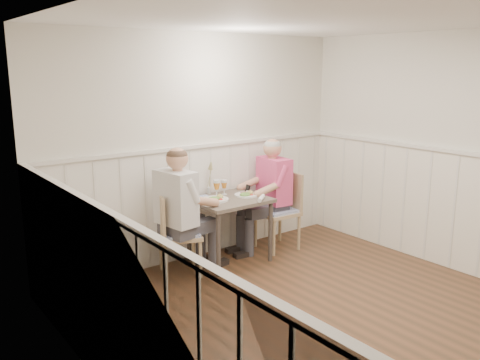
{
  "coord_description": "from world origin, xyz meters",
  "views": [
    {
      "loc": [
        -3.15,
        -2.69,
        2.21
      ],
      "look_at": [
        0.13,
        1.64,
        1.0
      ],
      "focal_mm": 38.0,
      "sensor_mm": 36.0,
      "label": 1
    }
  ],
  "objects_px": {
    "beer_bottle": "(195,190)",
    "diner_cream": "(180,223)",
    "chair_left": "(174,231)",
    "grass_vase": "(209,179)",
    "dining_table": "(229,207)",
    "chair_right": "(281,208)",
    "man_in_pink": "(271,202)"
  },
  "relations": [
    {
      "from": "diner_cream",
      "to": "grass_vase",
      "type": "distance_m",
      "value": 0.78
    },
    {
      "from": "chair_right",
      "to": "chair_left",
      "type": "bearing_deg",
      "value": 178.16
    },
    {
      "from": "diner_cream",
      "to": "beer_bottle",
      "type": "distance_m",
      "value": 0.49
    },
    {
      "from": "dining_table",
      "to": "chair_right",
      "type": "relative_size",
      "value": 0.87
    },
    {
      "from": "chair_right",
      "to": "man_in_pink",
      "type": "relative_size",
      "value": 0.68
    },
    {
      "from": "dining_table",
      "to": "beer_bottle",
      "type": "relative_size",
      "value": 3.33
    },
    {
      "from": "dining_table",
      "to": "diner_cream",
      "type": "distance_m",
      "value": 0.69
    },
    {
      "from": "man_in_pink",
      "to": "beer_bottle",
      "type": "xyz_separation_m",
      "value": [
        -1.01,
        0.14,
        0.28
      ]
    },
    {
      "from": "diner_cream",
      "to": "beer_bottle",
      "type": "xyz_separation_m",
      "value": [
        0.34,
        0.23,
        0.26
      ]
    },
    {
      "from": "dining_table",
      "to": "beer_bottle",
      "type": "xyz_separation_m",
      "value": [
        -0.34,
        0.19,
        0.22
      ]
    },
    {
      "from": "man_in_pink",
      "to": "beer_bottle",
      "type": "distance_m",
      "value": 1.05
    },
    {
      "from": "chair_right",
      "to": "man_in_pink",
      "type": "distance_m",
      "value": 0.15
    },
    {
      "from": "dining_table",
      "to": "diner_cream",
      "type": "relative_size",
      "value": 0.58
    },
    {
      "from": "dining_table",
      "to": "diner_cream",
      "type": "bearing_deg",
      "value": -176.2
    },
    {
      "from": "beer_bottle",
      "to": "man_in_pink",
      "type": "bearing_deg",
      "value": -8.06
    },
    {
      "from": "chair_right",
      "to": "chair_left",
      "type": "xyz_separation_m",
      "value": [
        -1.49,
        0.05,
        -0.02
      ]
    },
    {
      "from": "chair_right",
      "to": "beer_bottle",
      "type": "distance_m",
      "value": 1.19
    },
    {
      "from": "beer_bottle",
      "to": "grass_vase",
      "type": "bearing_deg",
      "value": 24.09
    },
    {
      "from": "man_in_pink",
      "to": "beer_bottle",
      "type": "relative_size",
      "value": 5.6
    },
    {
      "from": "diner_cream",
      "to": "beer_bottle",
      "type": "height_order",
      "value": "diner_cream"
    },
    {
      "from": "chair_left",
      "to": "grass_vase",
      "type": "xyz_separation_m",
      "value": [
        0.64,
        0.29,
        0.44
      ]
    },
    {
      "from": "chair_right",
      "to": "grass_vase",
      "type": "relative_size",
      "value": 2.37
    },
    {
      "from": "chair_left",
      "to": "grass_vase",
      "type": "bearing_deg",
      "value": 24.01
    },
    {
      "from": "diner_cream",
      "to": "grass_vase",
      "type": "xyz_separation_m",
      "value": [
        0.61,
        0.36,
        0.33
      ]
    },
    {
      "from": "chair_left",
      "to": "diner_cream",
      "type": "height_order",
      "value": "diner_cream"
    },
    {
      "from": "chair_right",
      "to": "diner_cream",
      "type": "xyz_separation_m",
      "value": [
        -1.46,
        -0.02,
        0.09
      ]
    },
    {
      "from": "dining_table",
      "to": "chair_right",
      "type": "bearing_deg",
      "value": -1.77
    },
    {
      "from": "beer_bottle",
      "to": "diner_cream",
      "type": "bearing_deg",
      "value": -145.58
    },
    {
      "from": "chair_left",
      "to": "diner_cream",
      "type": "xyz_separation_m",
      "value": [
        0.03,
        -0.07,
        0.11
      ]
    },
    {
      "from": "chair_left",
      "to": "grass_vase",
      "type": "distance_m",
      "value": 0.83
    },
    {
      "from": "chair_right",
      "to": "beer_bottle",
      "type": "height_order",
      "value": "beer_bottle"
    },
    {
      "from": "chair_left",
      "to": "man_in_pink",
      "type": "bearing_deg",
      "value": 0.86
    }
  ]
}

